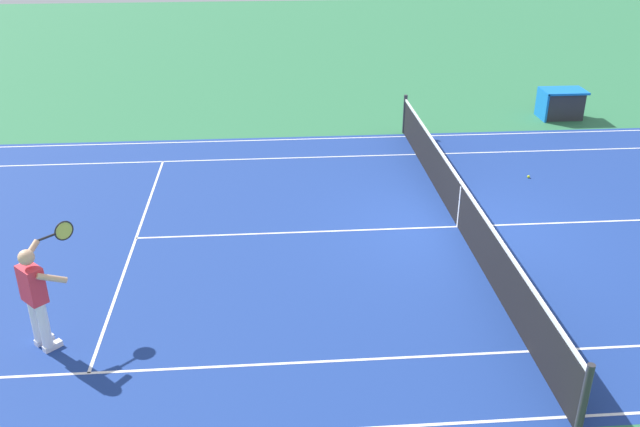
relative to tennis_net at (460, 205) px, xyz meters
The scene contains 7 objects.
ground_plane 0.49m from the tennis_net, ahead, with size 60.00×60.00×0.00m, color #2D7247.
court_slab 0.49m from the tennis_net, ahead, with size 24.20×11.40×0.00m, color navy.
court_line_markings 0.49m from the tennis_net, ahead, with size 23.85×11.05×0.01m.
tennis_net is the anchor object (origin of this frame).
tennis_player_near 7.95m from the tennis_net, 25.44° to the left, with size 0.74×1.13×1.70m.
tennis_ball 3.35m from the tennis_net, 134.33° to the right, with size 0.07×0.07×0.07m, color #CCE01E.
equipment_cart_tarped 8.33m from the tennis_net, 125.39° to the right, with size 1.25×0.84×0.85m.
Camera 1 is at (3.74, 12.10, 6.24)m, focal length 38.51 mm.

